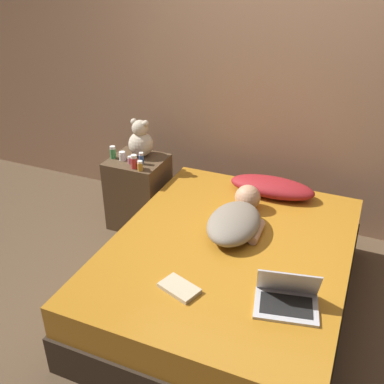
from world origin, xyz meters
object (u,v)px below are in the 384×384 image
at_px(laptop, 287,297).
at_px(bottle_amber, 140,166).
at_px(person_lying, 237,218).
at_px(book, 179,288).
at_px(teddy_bear, 141,140).
at_px(bottle_blue, 141,159).
at_px(bottle_red, 134,162).
at_px(bottle_white, 122,156).
at_px(bottle_pink, 130,160).
at_px(bottle_green, 113,152).
at_px(pillow, 272,187).

height_order(laptop, bottle_amber, laptop).
distance_m(person_lying, book, 0.70).
bearing_deg(teddy_bear, person_lying, -28.23).
bearing_deg(teddy_bear, bottle_amber, -63.21).
distance_m(bottle_blue, bottle_red, 0.09).
bearing_deg(person_lying, teddy_bear, 150.07).
relative_size(bottle_white, bottle_pink, 1.22).
relative_size(bottle_white, bottle_green, 0.70).
bearing_deg(pillow, laptop, -72.10).
xyz_separation_m(bottle_amber, book, (0.77, -0.98, -0.16)).
height_order(laptop, bottle_white, laptop).
relative_size(teddy_bear, bottle_amber, 3.86).
distance_m(pillow, bottle_red, 1.06).
bearing_deg(bottle_pink, bottle_blue, 14.90).
bearing_deg(bottle_pink, person_lying, -20.10).
bearing_deg(laptop, bottle_green, 137.22).
bearing_deg(bottle_pink, bottle_white, 161.28).
relative_size(laptop, bottle_green, 3.57).
distance_m(bottle_green, bottle_amber, 0.33).
bearing_deg(bottle_pink, teddy_bear, 86.80).
height_order(pillow, laptop, laptop).
bearing_deg(teddy_bear, bottle_white, -125.03).
bearing_deg(book, bottle_blue, 126.91).
relative_size(laptop, bottle_blue, 3.78).
xyz_separation_m(bottle_blue, bottle_red, (-0.02, -0.09, 0.01)).
xyz_separation_m(bottle_white, bottle_red, (0.16, -0.09, 0.02)).
bearing_deg(person_lying, bottle_green, 159.52).
bearing_deg(bottle_blue, bottle_white, 178.14).
bearing_deg(bottle_red, bottle_amber, -17.54).
bearing_deg(bottle_amber, bottle_blue, 113.42).
bearing_deg(bottle_green, person_lying, -18.79).
bearing_deg(bottle_pink, bottle_green, 169.10).
relative_size(person_lying, bottle_green, 6.64).
height_order(teddy_bear, bottle_white, teddy_bear).
relative_size(bottle_blue, bottle_red, 0.88).
relative_size(laptop, bottle_red, 3.32).
bearing_deg(laptop, person_lying, 116.38).
xyz_separation_m(laptop, bottle_pink, (-1.46, 0.95, 0.11)).
relative_size(person_lying, book, 2.76).
height_order(person_lying, laptop, laptop).
distance_m(pillow, person_lying, 0.54).
bearing_deg(pillow, bottle_red, -167.30).
xyz_separation_m(bottle_white, bottle_amber, (0.22, -0.11, 0.00)).
bearing_deg(book, bottle_green, 134.60).
height_order(bottle_blue, bottle_green, bottle_green).
xyz_separation_m(person_lying, bottle_blue, (-0.91, 0.39, 0.10)).
height_order(person_lying, bottle_blue, bottle_blue).
xyz_separation_m(teddy_bear, bottle_red, (0.06, -0.23, -0.08)).
relative_size(bottle_green, bottle_pink, 1.74).
distance_m(bottle_amber, book, 1.25).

